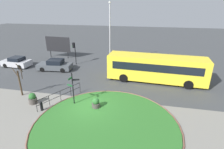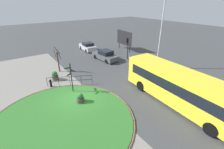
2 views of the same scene
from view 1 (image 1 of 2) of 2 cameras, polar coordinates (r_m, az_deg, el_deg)
The scene contains 16 objects.
ground at distance 15.99m, azimuth -7.37°, elevation -10.43°, with size 120.00×120.00×0.00m, color #3D3F42.
sidewalk_paving at distance 14.29m, azimuth -10.30°, elevation -14.99°, with size 32.00×7.57×0.02m, color gray.
grass_island at distance 13.77m, azimuth -1.91°, elevation -15.99°, with size 10.78×10.78×0.10m, color #2D6B28.
grass_kerb_ring at distance 13.77m, azimuth -1.91°, elevation -15.98°, with size 11.09×11.09×0.11m, color brown.
signpost_directional at distance 15.78m, azimuth -12.57°, elevation -3.93°, with size 1.19×0.80×3.09m.
bollard_foreground at distance 16.32m, azimuth -21.84°, elevation -9.39°, with size 0.23×0.23×0.89m.
railing_grass_edge at distance 17.11m, azimuth -16.34°, elevation -6.23°, with size 2.25×4.21×1.07m.
bus_yellow at distance 20.88m, azimuth 14.02°, elevation 2.04°, with size 11.11×3.20×3.03m.
car_near_lane at distance 25.35m, azimuth -17.94°, elevation 2.86°, with size 4.71×2.28×1.50m.
car_far_lane at distance 28.92m, azimuth -28.45°, elevation 3.52°, with size 4.04×2.06×1.44m.
traffic_light_near at distance 26.68m, azimuth -12.14°, elevation 8.23°, with size 0.49×0.29×3.26m.
lamppost_tall at distance 25.43m, azimuth -0.68°, elevation 13.32°, with size 0.32×0.32×8.81m.
billboard_left at distance 30.86m, azimuth -17.05°, elevation 9.22°, with size 4.44×0.48×3.50m.
planter_near_signpost at distance 15.59m, azimuth -5.22°, elevation -9.34°, with size 0.71×0.71×0.97m.
planter_kerbside at distance 17.70m, azimuth -24.25°, elevation -7.16°, with size 0.73×0.73×1.05m.
street_tree_bare at distance 19.25m, azimuth -27.63°, elevation -1.87°, with size 0.77×0.82×3.44m.
Camera 1 is at (4.69, -12.69, 8.52)m, focal length 28.30 mm.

